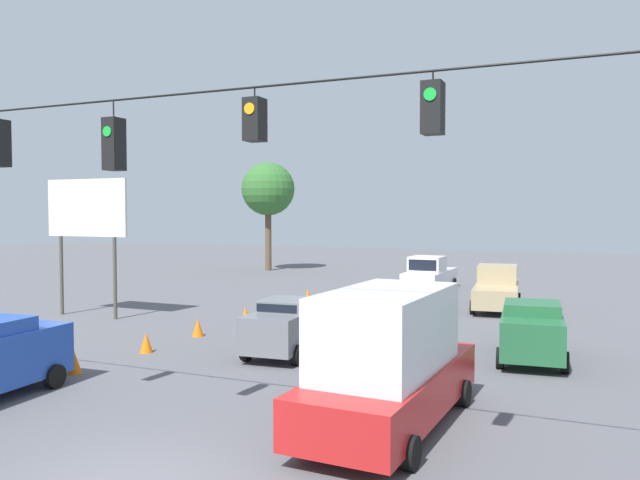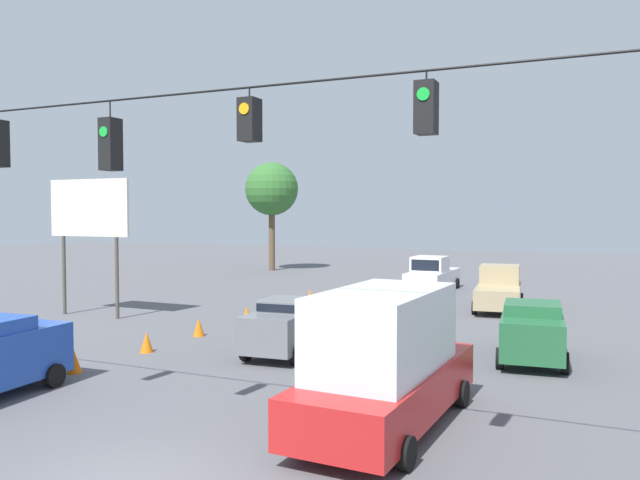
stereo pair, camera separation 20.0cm
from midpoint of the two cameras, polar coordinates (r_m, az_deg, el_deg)
name	(u,v)px [view 1 (the left image)]	position (r m, az deg, el deg)	size (l,w,h in m)	color
overhead_signal_span	(174,207)	(12.19, -13.63, 2.99)	(23.23, 0.38, 7.34)	#4C473D
box_truck_red_crossing_near	(389,360)	(13.89, 5.93, -10.87)	(2.68, 6.54, 3.05)	red
sedan_green_oncoming_far	(532,330)	(21.10, 18.55, -7.81)	(2.36, 4.42, 1.87)	#236038
pickup_truck_tan_oncoming_deep	(497,289)	(31.68, 15.68, -4.35)	(2.63, 5.75, 2.12)	tan
sedan_grey_withflow_mid	(287,325)	(20.92, -3.29, -7.80)	(2.19, 4.15, 1.85)	slate
pickup_truck_white_withflow_deep	(429,275)	(38.10, 9.81, -3.15)	(2.38, 5.64, 2.12)	silver
traffic_cone_nearest	(74,362)	(19.95, -21.84, -10.30)	(0.44, 0.44, 0.69)	orange
traffic_cone_second	(146,342)	(22.06, -15.86, -8.99)	(0.44, 0.44, 0.69)	orange
traffic_cone_third	(198,327)	(24.41, -11.34, -7.84)	(0.44, 0.44, 0.69)	orange
traffic_cone_fourth	(245,315)	(27.09, -7.04, -6.78)	(0.44, 0.44, 0.69)	orange
traffic_cone_fifth	(278,305)	(29.68, -4.06, -5.95)	(0.44, 0.44, 0.69)	orange
traffic_cone_farthest	(308,296)	(32.88, -1.30, -5.12)	(0.44, 0.44, 0.69)	orange
roadside_billboard	(87,216)	(30.00, -20.74, 2.07)	(4.51, 0.16, 6.22)	#4C473D
tree_horizon_left	(268,190)	(50.97, -4.88, 4.60)	(4.32, 4.32, 8.81)	brown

